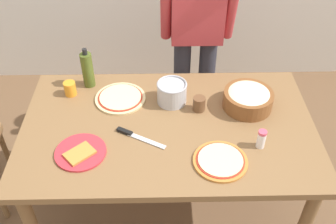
# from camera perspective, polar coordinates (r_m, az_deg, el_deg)

# --- Properties ---
(ground) EXTENTS (8.00, 8.00, 0.00)m
(ground) POSITION_cam_1_polar(r_m,az_deg,el_deg) (2.70, 0.02, -13.77)
(ground) COLOR brown
(dining_table) EXTENTS (1.60, 0.96, 0.76)m
(dining_table) POSITION_cam_1_polar(r_m,az_deg,el_deg) (2.19, 0.03, -3.64)
(dining_table) COLOR brown
(dining_table) RESTS_ON ground
(person_cook) EXTENTS (0.49, 0.25, 1.62)m
(person_cook) POSITION_cam_1_polar(r_m,az_deg,el_deg) (2.65, 4.24, 12.32)
(person_cook) COLOR #2D2D38
(person_cook) RESTS_ON ground
(pizza_raw_on_board) EXTENTS (0.30, 0.30, 0.02)m
(pizza_raw_on_board) POSITION_cam_1_polar(r_m,az_deg,el_deg) (2.30, -6.98, 2.06)
(pizza_raw_on_board) COLOR beige
(pizza_raw_on_board) RESTS_ON dining_table
(pizza_cooked_on_tray) EXTENTS (0.27, 0.27, 0.02)m
(pizza_cooked_on_tray) POSITION_cam_1_polar(r_m,az_deg,el_deg) (1.95, 7.67, -7.07)
(pizza_cooked_on_tray) COLOR #C67A33
(pizza_cooked_on_tray) RESTS_ON dining_table
(plate_with_slice) EXTENTS (0.26, 0.26, 0.02)m
(plate_with_slice) POSITION_cam_1_polar(r_m,az_deg,el_deg) (2.02, -12.68, -5.78)
(plate_with_slice) COLOR red
(plate_with_slice) RESTS_ON dining_table
(popcorn_bowl) EXTENTS (0.28, 0.28, 0.11)m
(popcorn_bowl) POSITION_cam_1_polar(r_m,az_deg,el_deg) (2.25, 11.64, 2.01)
(popcorn_bowl) COLOR brown
(popcorn_bowl) RESTS_ON dining_table
(olive_oil_bottle) EXTENTS (0.07, 0.07, 0.26)m
(olive_oil_bottle) POSITION_cam_1_polar(r_m,az_deg,el_deg) (2.38, -11.68, 6.10)
(olive_oil_bottle) COLOR #47561E
(olive_oil_bottle) RESTS_ON dining_table
(steel_pot) EXTENTS (0.17, 0.17, 0.13)m
(steel_pot) POSITION_cam_1_polar(r_m,az_deg,el_deg) (2.24, 0.57, 2.88)
(steel_pot) COLOR #B7B7BC
(steel_pot) RESTS_ON dining_table
(cup_orange) EXTENTS (0.07, 0.07, 0.08)m
(cup_orange) POSITION_cam_1_polar(r_m,az_deg,el_deg) (2.37, -14.13, 3.35)
(cup_orange) COLOR orange
(cup_orange) RESTS_ON dining_table
(cup_small_brown) EXTENTS (0.07, 0.07, 0.08)m
(cup_small_brown) POSITION_cam_1_polar(r_m,az_deg,el_deg) (2.20, 4.56, 1.20)
(cup_small_brown) COLOR brown
(cup_small_brown) RESTS_ON dining_table
(salt_shaker) EXTENTS (0.04, 0.04, 0.11)m
(salt_shaker) POSITION_cam_1_polar(r_m,az_deg,el_deg) (2.03, 13.50, -3.86)
(salt_shaker) COLOR white
(salt_shaker) RESTS_ON dining_table
(chef_knife) EXTENTS (0.27, 0.16, 0.02)m
(chef_knife) POSITION_cam_1_polar(r_m,az_deg,el_deg) (2.06, -4.87, -3.47)
(chef_knife) COLOR silver
(chef_knife) RESTS_ON dining_table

